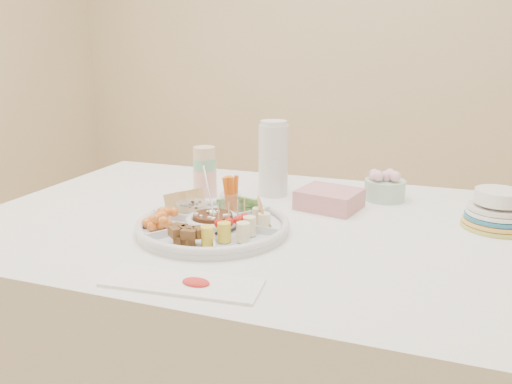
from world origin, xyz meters
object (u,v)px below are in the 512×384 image
(thermos, at_px, (273,158))
(plate_stack, at_px, (497,208))
(dining_table, at_px, (255,341))
(party_tray, at_px, (213,223))

(thermos, relative_size, plate_stack, 1.42)
(dining_table, relative_size, thermos, 6.35)
(party_tray, height_order, plate_stack, plate_stack)
(party_tray, bearing_deg, plate_stack, 21.51)
(party_tray, relative_size, plate_stack, 2.26)
(party_tray, distance_m, plate_stack, 0.73)
(party_tray, height_order, thermos, thermos)
(party_tray, distance_m, thermos, 0.38)
(dining_table, height_order, plate_stack, plate_stack)
(thermos, height_order, plate_stack, thermos)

